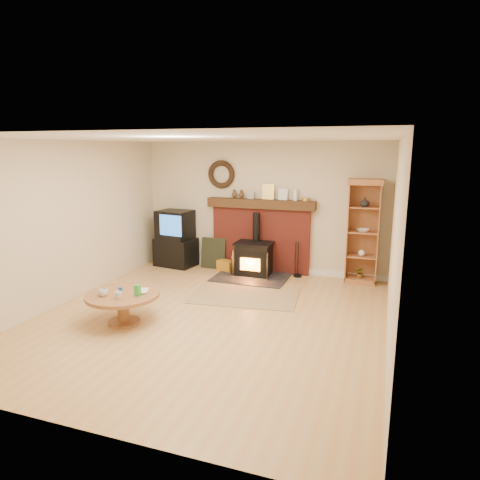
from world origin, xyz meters
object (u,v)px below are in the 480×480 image
at_px(wood_stove, 253,260).
at_px(curio_cabinet, 363,232).
at_px(coffee_table, 123,299).
at_px(tv_unit, 176,239).

bearing_deg(wood_stove, curio_cabinet, 8.04).
xyz_separation_m(wood_stove, coffee_table, (-1.08, -2.83, 0.04)).
bearing_deg(wood_stove, tv_unit, 173.67).
height_order(wood_stove, coffee_table, wood_stove).
height_order(wood_stove, tv_unit, wood_stove).
relative_size(curio_cabinet, coffee_table, 1.84).
relative_size(tv_unit, coffee_table, 1.14).
distance_m(wood_stove, tv_unit, 1.83).
relative_size(tv_unit, curio_cabinet, 0.62).
bearing_deg(curio_cabinet, tv_unit, -178.71).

